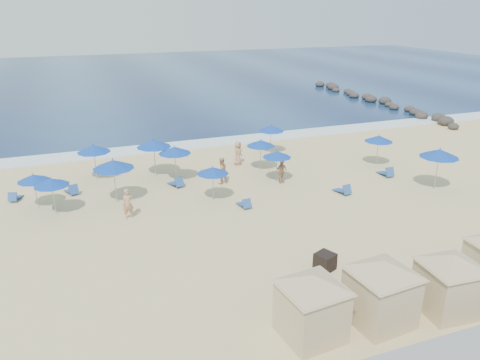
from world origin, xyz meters
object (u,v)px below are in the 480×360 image
(umbrella_7, at_px, (261,143))
(cabana_2, at_px, (451,276))
(umbrella_10, at_px, (379,139))
(beachgoer_2, at_px, (281,171))
(umbrella_11, at_px, (439,153))
(cabana_1, at_px, (382,284))
(umbrella_5, at_px, (175,150))
(beachgoer_0, at_px, (128,204))
(cabana_0, at_px, (312,298))
(umbrella_0, at_px, (33,178))
(trash_bin, at_px, (325,262))
(umbrella_6, at_px, (213,170))
(umbrella_4, at_px, (154,143))
(umbrella_1, at_px, (51,182))
(umbrella_3, at_px, (113,164))
(umbrella_8, at_px, (277,154))
(beachgoer_3, at_px, (238,153))
(umbrella_2, at_px, (94,149))
(beachgoer_1, at_px, (221,171))
(umbrella_9, at_px, (271,128))
(rock_jetty, at_px, (376,100))

(umbrella_7, bearing_deg, cabana_2, -88.92)
(umbrella_10, bearing_deg, beachgoer_2, -174.10)
(umbrella_10, height_order, umbrella_11, umbrella_11)
(cabana_1, relative_size, umbrella_5, 1.82)
(cabana_1, relative_size, beachgoer_0, 2.60)
(cabana_0, bearing_deg, umbrella_0, 121.19)
(trash_bin, height_order, cabana_1, cabana_1)
(umbrella_6, relative_size, umbrella_10, 0.94)
(trash_bin, distance_m, umbrella_4, 15.51)
(beachgoer_0, bearing_deg, cabana_2, -58.33)
(umbrella_0, distance_m, umbrella_1, 1.68)
(beachgoer_0, bearing_deg, umbrella_4, 59.73)
(umbrella_3, xyz_separation_m, umbrella_4, (3.05, 3.75, -0.07))
(cabana_0, relative_size, umbrella_8, 1.99)
(umbrella_0, distance_m, umbrella_7, 14.65)
(cabana_1, distance_m, cabana_2, 2.83)
(umbrella_0, xyz_separation_m, umbrella_1, (0.96, -1.37, 0.11))
(beachgoer_3, bearing_deg, umbrella_2, 135.25)
(beachgoer_1, bearing_deg, umbrella_9, -152.17)
(trash_bin, relative_size, umbrella_0, 0.37)
(umbrella_0, height_order, umbrella_9, umbrella_9)
(cabana_0, xyz_separation_m, beachgoer_3, (4.13, 18.61, -0.67))
(umbrella_8, height_order, umbrella_11, umbrella_11)
(cabana_1, height_order, umbrella_10, cabana_1)
(umbrella_4, xyz_separation_m, beachgoer_1, (3.75, -2.98, -1.42))
(cabana_0, bearing_deg, umbrella_7, 72.87)
(cabana_1, bearing_deg, umbrella_9, 76.83)
(cabana_2, distance_m, umbrella_0, 21.85)
(umbrella_0, bearing_deg, rock_jetty, 26.98)
(umbrella_11, distance_m, beachgoer_2, 9.84)
(umbrella_0, bearing_deg, trash_bin, -44.23)
(umbrella_5, distance_m, umbrella_8, 6.66)
(rock_jetty, xyz_separation_m, umbrella_8, (-21.96, -19.65, 1.51))
(beachgoer_3, bearing_deg, umbrella_8, -116.56)
(cabana_1, distance_m, umbrella_10, 18.59)
(umbrella_11, height_order, beachgoer_0, umbrella_11)
(umbrella_2, height_order, umbrella_3, umbrella_3)
(umbrella_5, bearing_deg, beachgoer_3, 18.60)
(beachgoer_2, bearing_deg, rock_jetty, 24.25)
(beachgoer_2, bearing_deg, umbrella_6, 175.17)
(rock_jetty, distance_m, beachgoer_1, 31.63)
(umbrella_1, relative_size, umbrella_4, 0.83)
(umbrella_6, bearing_deg, cabana_2, -69.28)
(umbrella_0, distance_m, beachgoer_0, 5.90)
(umbrella_7, bearing_deg, cabana_1, -98.27)
(beachgoer_0, height_order, beachgoer_1, beachgoer_1)
(umbrella_3, height_order, umbrella_8, umbrella_3)
(cabana_1, relative_size, beachgoer_2, 2.83)
(rock_jetty, xyz_separation_m, umbrella_6, (-26.81, -21.20, 1.51))
(umbrella_4, distance_m, umbrella_5, 1.81)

